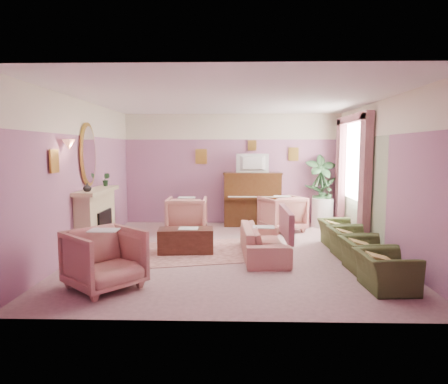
{
  "coord_description": "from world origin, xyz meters",
  "views": [
    {
      "loc": [
        0.06,
        -7.25,
        1.9
      ],
      "look_at": [
        -0.15,
        0.4,
        1.08
      ],
      "focal_mm": 32.0,
      "sensor_mm": 36.0,
      "label": 1
    }
  ],
  "objects_px": {
    "television": "(253,162)",
    "side_table": "(322,213)",
    "sofa": "(263,236)",
    "olive_chair_d": "(339,229)",
    "piano": "(252,199)",
    "olive_chair_c": "(351,238)",
    "olive_chair_a": "(386,265)",
    "coffee_table": "(186,241)",
    "floral_armchair_right": "(282,211)",
    "olive_chair_b": "(366,250)",
    "floral_armchair_left": "(187,213)",
    "floral_armchair_front": "(105,256)"
  },
  "relations": [
    {
      "from": "television",
      "to": "side_table",
      "type": "relative_size",
      "value": 1.14
    },
    {
      "from": "sofa",
      "to": "olive_chair_d",
      "type": "distance_m",
      "value": 1.72
    },
    {
      "from": "piano",
      "to": "olive_chair_d",
      "type": "xyz_separation_m",
      "value": [
        1.61,
        -2.16,
        -0.31
      ]
    },
    {
      "from": "olive_chair_c",
      "to": "side_table",
      "type": "distance_m",
      "value": 2.82
    },
    {
      "from": "olive_chair_a",
      "to": "olive_chair_c",
      "type": "height_order",
      "value": "same"
    },
    {
      "from": "coffee_table",
      "to": "floral_armchair_right",
      "type": "distance_m",
      "value": 2.88
    },
    {
      "from": "floral_armchair_right",
      "to": "olive_chair_b",
      "type": "distance_m",
      "value": 3.25
    },
    {
      "from": "television",
      "to": "floral_armchair_right",
      "type": "bearing_deg",
      "value": -43.65
    },
    {
      "from": "piano",
      "to": "olive_chair_b",
      "type": "bearing_deg",
      "value": -67.05
    },
    {
      "from": "piano",
      "to": "coffee_table",
      "type": "xyz_separation_m",
      "value": [
        -1.34,
        -2.74,
        -0.43
      ]
    },
    {
      "from": "floral_armchair_left",
      "to": "floral_armchair_right",
      "type": "height_order",
      "value": "same"
    },
    {
      "from": "piano",
      "to": "olive_chair_a",
      "type": "bearing_deg",
      "value": -70.8
    },
    {
      "from": "television",
      "to": "olive_chair_b",
      "type": "bearing_deg",
      "value": -66.77
    },
    {
      "from": "floral_armchair_right",
      "to": "olive_chair_c",
      "type": "bearing_deg",
      "value": -67.69
    },
    {
      "from": "olive_chair_d",
      "to": "olive_chair_c",
      "type": "bearing_deg",
      "value": -90.0
    },
    {
      "from": "television",
      "to": "olive_chair_b",
      "type": "distance_m",
      "value": 4.27
    },
    {
      "from": "floral_armchair_left",
      "to": "floral_armchair_front",
      "type": "bearing_deg",
      "value": -100.44
    },
    {
      "from": "floral_armchair_front",
      "to": "olive_chair_b",
      "type": "distance_m",
      "value": 3.92
    },
    {
      "from": "piano",
      "to": "floral_armchair_right",
      "type": "bearing_deg",
      "value": -45.81
    },
    {
      "from": "olive_chair_d",
      "to": "television",
      "type": "bearing_deg",
      "value": 127.36
    },
    {
      "from": "piano",
      "to": "olive_chair_c",
      "type": "xyz_separation_m",
      "value": [
        1.61,
        -2.98,
        -0.31
      ]
    },
    {
      "from": "floral_armchair_right",
      "to": "olive_chair_a",
      "type": "xyz_separation_m",
      "value": [
        0.94,
        -3.93,
        -0.12
      ]
    },
    {
      "from": "coffee_table",
      "to": "floral_armchair_right",
      "type": "bearing_deg",
      "value": 45.58
    },
    {
      "from": "television",
      "to": "coffee_table",
      "type": "bearing_deg",
      "value": -116.5
    },
    {
      "from": "television",
      "to": "sofa",
      "type": "xyz_separation_m",
      "value": [
        0.07,
        -2.89,
        -1.23
      ]
    },
    {
      "from": "olive_chair_b",
      "to": "olive_chair_c",
      "type": "distance_m",
      "value": 0.82
    },
    {
      "from": "olive_chair_d",
      "to": "side_table",
      "type": "relative_size",
      "value": 1.13
    },
    {
      "from": "sofa",
      "to": "floral_armchair_left",
      "type": "relative_size",
      "value": 2.02
    },
    {
      "from": "floral_armchair_front",
      "to": "olive_chair_b",
      "type": "relative_size",
      "value": 1.16
    },
    {
      "from": "floral_armchair_left",
      "to": "olive_chair_a",
      "type": "xyz_separation_m",
      "value": [
        3.14,
        -3.65,
        -0.12
      ]
    },
    {
      "from": "piano",
      "to": "floral_armchair_right",
      "type": "relative_size",
      "value": 1.53
    },
    {
      "from": "coffee_table",
      "to": "olive_chair_c",
      "type": "xyz_separation_m",
      "value": [
        2.95,
        -0.24,
        0.12
      ]
    },
    {
      "from": "television",
      "to": "side_table",
      "type": "bearing_deg",
      "value": -3.42
    },
    {
      "from": "floral_armchair_left",
      "to": "olive_chair_c",
      "type": "bearing_deg",
      "value": -32.61
    },
    {
      "from": "coffee_table",
      "to": "floral_armchair_left",
      "type": "bearing_deg",
      "value": 96.17
    },
    {
      "from": "sofa",
      "to": "floral_armchair_right",
      "type": "distance_m",
      "value": 2.33
    },
    {
      "from": "piano",
      "to": "side_table",
      "type": "xyz_separation_m",
      "value": [
        1.72,
        -0.15,
        -0.3
      ]
    },
    {
      "from": "floral_armchair_right",
      "to": "olive_chair_b",
      "type": "height_order",
      "value": "floral_armchair_right"
    },
    {
      "from": "floral_armchair_right",
      "to": "floral_armchair_front",
      "type": "height_order",
      "value": "same"
    },
    {
      "from": "sofa",
      "to": "olive_chair_b",
      "type": "height_order",
      "value": "sofa"
    },
    {
      "from": "floral_armchair_left",
      "to": "olive_chair_b",
      "type": "distance_m",
      "value": 4.23
    },
    {
      "from": "television",
      "to": "sofa",
      "type": "distance_m",
      "value": 3.14
    },
    {
      "from": "floral_armchair_right",
      "to": "olive_chair_a",
      "type": "relative_size",
      "value": 1.16
    },
    {
      "from": "piano",
      "to": "television",
      "type": "xyz_separation_m",
      "value": [
        0.0,
        -0.05,
        0.95
      ]
    },
    {
      "from": "floral_armchair_left",
      "to": "side_table",
      "type": "relative_size",
      "value": 1.31
    },
    {
      "from": "olive_chair_c",
      "to": "olive_chair_d",
      "type": "distance_m",
      "value": 0.82
    },
    {
      "from": "coffee_table",
      "to": "olive_chair_d",
      "type": "distance_m",
      "value": 3.01
    },
    {
      "from": "television",
      "to": "sofa",
      "type": "height_order",
      "value": "television"
    },
    {
      "from": "sofa",
      "to": "olive_chair_d",
      "type": "xyz_separation_m",
      "value": [
        1.54,
        0.79,
        -0.03
      ]
    },
    {
      "from": "floral_armchair_right",
      "to": "olive_chair_a",
      "type": "height_order",
      "value": "floral_armchair_right"
    }
  ]
}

